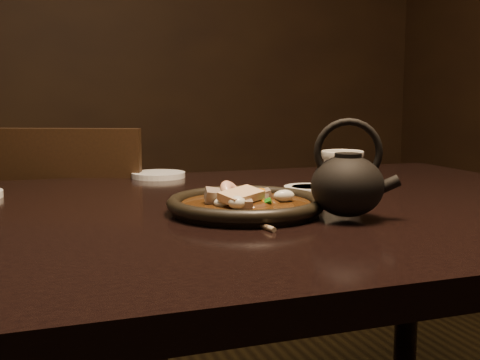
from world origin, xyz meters
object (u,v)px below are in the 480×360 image
object	(u,v)px
chair	(78,282)
tea_cup	(342,169)
table	(172,257)
teapot	(348,182)
plate	(246,205)

from	to	relation	value
chair	tea_cup	xyz separation A→B (m)	(0.47, -0.49, 0.32)
table	teapot	xyz separation A→B (m)	(0.23, -0.15, 0.13)
plate	teapot	size ratio (longest dim) A/B	1.70
table	teapot	bearing A→B (deg)	-33.64
chair	plate	xyz separation A→B (m)	(0.21, -0.65, 0.29)
chair	tea_cup	distance (m)	0.75
table	chair	world-z (taller)	chair
plate	tea_cup	distance (m)	0.30
table	tea_cup	distance (m)	0.39
chair	tea_cup	bearing A→B (deg)	156.64
plate	table	bearing A→B (deg)	150.56
plate	teapot	bearing A→B (deg)	-36.91
table	teapot	size ratio (longest dim) A/B	10.95
table	tea_cup	bearing A→B (deg)	14.52
plate	chair	bearing A→B (deg)	108.31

